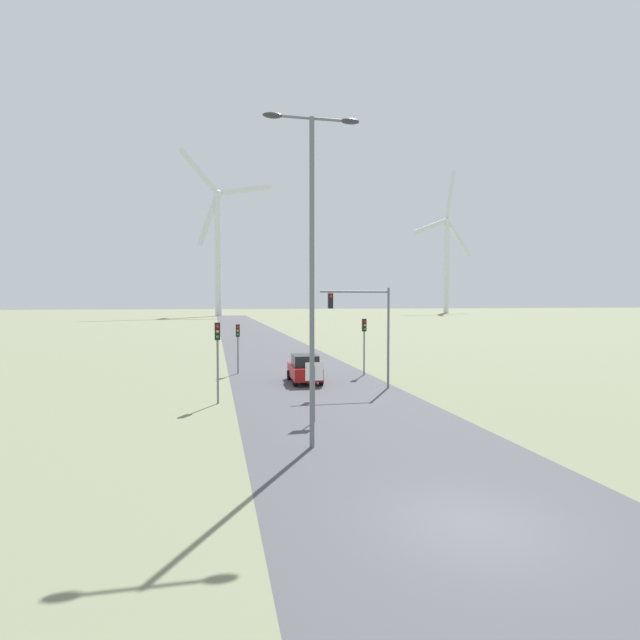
% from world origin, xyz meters
% --- Properties ---
extents(ground_plane, '(600.00, 600.00, 0.00)m').
position_xyz_m(ground_plane, '(0.00, 0.00, 0.00)').
color(ground_plane, '#757A5B').
extents(road_surface, '(10.00, 240.00, 0.01)m').
position_xyz_m(road_surface, '(0.00, 48.00, 0.00)').
color(road_surface, '#47474C').
rests_on(road_surface, ground).
extents(streetlamp, '(3.51, 0.32, 11.93)m').
position_xyz_m(streetlamp, '(-2.54, 6.94, 7.32)').
color(streetlamp, slate).
rests_on(streetlamp, ground).
extents(stop_sign_near, '(0.81, 0.07, 2.65)m').
position_xyz_m(stop_sign_near, '(-1.71, 10.60, 1.85)').
color(stop_sign_near, slate).
rests_on(stop_sign_near, ground).
extents(traffic_light_post_near_left, '(0.28, 0.33, 4.22)m').
position_xyz_m(traffic_light_post_near_left, '(-5.83, 15.50, 3.08)').
color(traffic_light_post_near_left, slate).
rests_on(traffic_light_post_near_left, ground).
extents(traffic_light_post_near_right, '(0.28, 0.34, 4.04)m').
position_xyz_m(traffic_light_post_near_right, '(4.51, 23.37, 2.96)').
color(traffic_light_post_near_right, slate).
rests_on(traffic_light_post_near_right, ground).
extents(traffic_light_post_mid_left, '(0.28, 0.34, 3.61)m').
position_xyz_m(traffic_light_post_mid_left, '(-4.30, 25.92, 2.65)').
color(traffic_light_post_mid_left, slate).
rests_on(traffic_light_post_mid_left, ground).
extents(traffic_light_mast_overhead, '(4.34, 0.35, 6.13)m').
position_xyz_m(traffic_light_mast_overhead, '(2.93, 18.04, 4.35)').
color(traffic_light_mast_overhead, slate).
rests_on(traffic_light_mast_overhead, ground).
extents(car_approaching, '(1.95, 4.16, 1.83)m').
position_xyz_m(car_approaching, '(-0.24, 21.07, 0.91)').
color(car_approaching, maroon).
rests_on(car_approaching, ground).
extents(wind_turbine_left, '(31.16, 3.13, 55.88)m').
position_xyz_m(wind_turbine_left, '(-4.38, 161.89, 25.74)').
color(wind_turbine_left, silver).
rests_on(wind_turbine_left, ground).
extents(wind_turbine_center, '(33.63, 16.51, 60.00)m').
position_xyz_m(wind_turbine_center, '(90.06, 183.92, 24.92)').
color(wind_turbine_center, silver).
rests_on(wind_turbine_center, ground).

